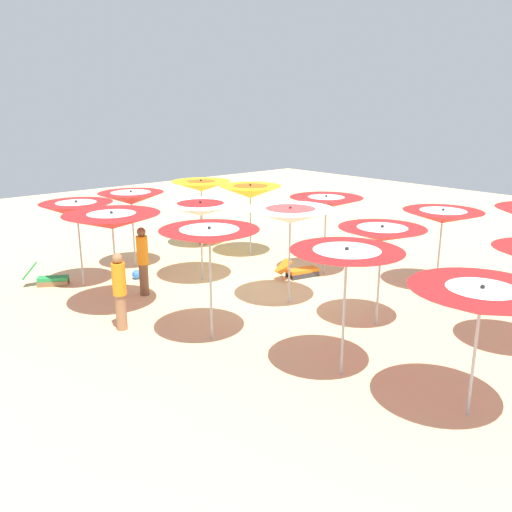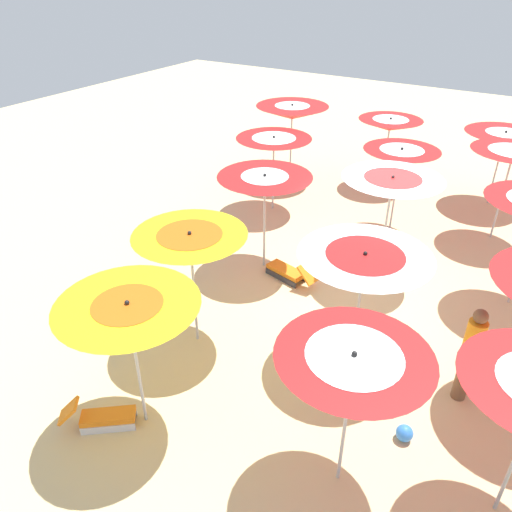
# 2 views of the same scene
# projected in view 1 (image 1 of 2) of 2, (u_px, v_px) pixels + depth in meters

# --- Properties ---
(ground) EXTENTS (41.57, 41.57, 0.04)m
(ground) POSITION_uv_depth(u_px,v_px,m) (283.00, 297.00, 14.02)
(ground) COLOR beige
(beach_umbrella_0) EXTENTS (1.92, 1.92, 2.39)m
(beach_umbrella_0) POSITION_uv_depth(u_px,v_px,m) (77.00, 210.00, 14.29)
(beach_umbrella_0) COLOR #B2B2B7
(beach_umbrella_0) RESTS_ON ground
(beach_umbrella_1) EXTENTS (2.27, 2.27, 2.45)m
(beach_umbrella_1) POSITION_uv_depth(u_px,v_px,m) (112.00, 221.00, 12.53)
(beach_umbrella_1) COLOR #B2B2B7
(beach_umbrella_1) RESTS_ON ground
(beach_umbrella_2) EXTENTS (2.06, 2.06, 2.46)m
(beach_umbrella_2) POSITION_uv_depth(u_px,v_px,m) (209.00, 237.00, 10.91)
(beach_umbrella_2) COLOR #B2B2B7
(beach_umbrella_2) RESTS_ON ground
(beach_umbrella_3) EXTENTS (2.02, 2.02, 2.45)m
(beach_umbrella_3) POSITION_uv_depth(u_px,v_px,m) (346.00, 258.00, 9.39)
(beach_umbrella_3) COLOR #B2B2B7
(beach_umbrella_3) RESTS_ON ground
(beach_umbrella_4) EXTENTS (2.21, 2.21, 2.22)m
(beach_umbrella_4) POSITION_uv_depth(u_px,v_px,m) (481.00, 301.00, 8.14)
(beach_umbrella_4) COLOR #B2B2B7
(beach_umbrella_4) RESTS_ON ground
(beach_umbrella_5) EXTENTS (1.95, 1.95, 2.37)m
(beach_umbrella_5) POSITION_uv_depth(u_px,v_px,m) (131.00, 198.00, 16.05)
(beach_umbrella_5) COLOR #B2B2B7
(beach_umbrella_5) RESTS_ON ground
(beach_umbrella_6) EXTENTS (2.23, 2.23, 2.28)m
(beach_umbrella_6) POSITION_uv_depth(u_px,v_px,m) (201.00, 209.00, 14.82)
(beach_umbrella_6) COLOR #B2B2B7
(beach_umbrella_6) RESTS_ON ground
(beach_umbrella_7) EXTENTS (2.13, 2.13, 2.48)m
(beach_umbrella_7) POSITION_uv_depth(u_px,v_px,m) (290.00, 215.00, 12.98)
(beach_umbrella_7) COLOR #B2B2B7
(beach_umbrella_7) RESTS_ON ground
(beach_umbrella_8) EXTENTS (1.92, 1.92, 2.32)m
(beach_umbrella_8) POSITION_uv_depth(u_px,v_px,m) (382.00, 234.00, 11.68)
(beach_umbrella_8) COLOR #B2B2B7
(beach_umbrella_8) RESTS_ON ground
(beach_umbrella_10) EXTENTS (2.04, 2.04, 2.36)m
(beach_umbrella_10) POSITION_uv_depth(u_px,v_px,m) (201.00, 186.00, 18.48)
(beach_umbrella_10) COLOR #B2B2B7
(beach_umbrella_10) RESTS_ON ground
(beach_umbrella_11) EXTENTS (2.01, 2.01, 2.38)m
(beach_umbrella_11) POSITION_uv_depth(u_px,v_px,m) (250.00, 192.00, 17.34)
(beach_umbrella_11) COLOR #B2B2B7
(beach_umbrella_11) RESTS_ON ground
(beach_umbrella_12) EXTENTS (2.11, 2.11, 2.35)m
(beach_umbrella_12) POSITION_uv_depth(u_px,v_px,m) (326.00, 202.00, 15.36)
(beach_umbrella_12) COLOR #B2B2B7
(beach_umbrella_12) RESTS_ON ground
(beach_umbrella_13) EXTENTS (2.10, 2.10, 2.19)m
(beach_umbrella_13) POSITION_uv_depth(u_px,v_px,m) (443.00, 217.00, 14.25)
(beach_umbrella_13) COLOR #B2B2B7
(beach_umbrella_13) RESTS_ON ground
(lounger_0) EXTENTS (0.67, 1.36, 0.59)m
(lounger_0) POSITION_uv_depth(u_px,v_px,m) (299.00, 270.00, 15.52)
(lounger_0) COLOR #333338
(lounger_0) RESTS_ON ground
(lounger_1) EXTENTS (0.90, 1.18, 0.67)m
(lounger_1) POSITION_uv_depth(u_px,v_px,m) (48.00, 278.00, 14.83)
(lounger_1) COLOR olive
(lounger_1) RESTS_ON ground
(lounger_2) EXTENTS (0.97, 1.10, 0.55)m
(lounger_2) POSITION_uv_depth(u_px,v_px,m) (206.00, 236.00, 19.63)
(lounger_2) COLOR silver
(lounger_2) RESTS_ON ground
(beachgoer_0) EXTENTS (0.30, 0.30, 1.82)m
(beachgoer_0) POSITION_uv_depth(u_px,v_px,m) (143.00, 260.00, 13.88)
(beachgoer_0) COLOR brown
(beachgoer_0) RESTS_ON ground
(beachgoer_1) EXTENTS (0.30, 0.30, 1.76)m
(beachgoer_1) POSITION_uv_depth(u_px,v_px,m) (120.00, 290.00, 11.72)
(beachgoer_1) COLOR #A3704C
(beachgoer_1) RESTS_ON ground
(beach_ball) EXTENTS (0.27, 0.27, 0.27)m
(beach_ball) POSITION_uv_depth(u_px,v_px,m) (137.00, 274.00, 15.40)
(beach_ball) COLOR #337FE5
(beach_ball) RESTS_ON ground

